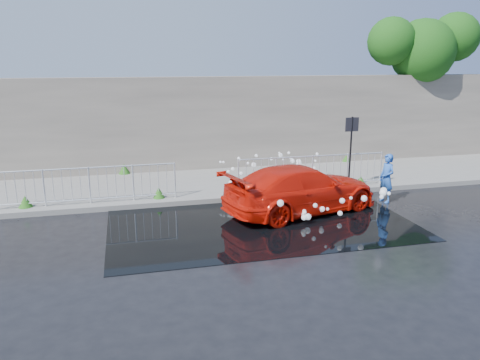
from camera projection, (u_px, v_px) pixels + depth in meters
The scene contains 13 objects.
ground at pixel (251, 236), 11.66m from camera, with size 90.00×90.00×0.00m, color black.
pavement at pixel (213, 183), 16.34m from camera, with size 30.00×4.00×0.15m, color slate.
curb at pixel (225, 199), 14.46m from camera, with size 30.00×0.25×0.16m, color slate.
retaining_wall at pixel (202, 123), 17.95m from camera, with size 30.00×0.60×3.50m, color #605850.
puddle at pixel (259, 221), 12.72m from camera, with size 8.00×5.00×0.01m, color black.
sign_post at pixel (351, 141), 15.13m from camera, with size 0.45×0.06×2.50m.
tree at pixel (424, 47), 19.67m from camera, with size 5.02×2.71×6.23m.
railing_left at pixel (89, 184), 13.69m from camera, with size 5.05×0.05×1.10m.
railing_right at pixel (312, 171), 15.33m from camera, with size 5.05×0.05×1.10m.
weeds at pixel (203, 181), 15.70m from camera, with size 12.17×3.93×0.37m.
water_spray at pixel (297, 183), 14.08m from camera, with size 3.64×5.69×1.04m.
red_car at pixel (301, 189), 13.38m from camera, with size 1.89×4.66×1.35m, color red.
person at pixel (387, 178), 14.29m from camera, with size 0.55×0.36×1.50m, color blue.
Camera 1 is at (-2.91, -10.55, 4.27)m, focal length 35.00 mm.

